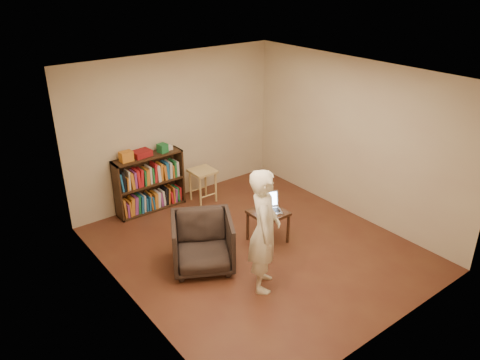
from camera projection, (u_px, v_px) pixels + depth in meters
floor at (257, 248)px, 7.03m from camera, size 4.50×4.50×0.00m
ceiling at (260, 75)px, 5.94m from camera, size 4.50×4.50×0.00m
wall_back at (175, 128)px, 8.10m from camera, size 4.00×0.00×4.00m
wall_left at (124, 211)px, 5.38m from camera, size 0.00×4.50×4.50m
wall_right at (353, 139)px, 7.59m from camera, size 0.00×4.50×4.50m
bookshelf at (150, 186)px, 7.99m from camera, size 1.20×0.30×1.00m
box_yellow at (126, 156)px, 7.49m from camera, size 0.21×0.15×0.16m
red_cloth at (142, 153)px, 7.69m from camera, size 0.33×0.26×0.10m
box_green at (163, 148)px, 7.86m from camera, size 0.17×0.17×0.15m
box_white at (169, 147)px, 7.99m from camera, size 0.10×0.10×0.07m
stool at (203, 176)px, 8.25m from camera, size 0.41×0.41×0.60m
armchair at (203, 243)px, 6.46m from camera, size 1.13×1.14×0.77m
side_table at (268, 217)px, 7.04m from camera, size 0.50×0.50×0.51m
laptop at (269, 206)px, 7.02m from camera, size 0.45×0.42×0.26m
person at (264, 231)px, 5.88m from camera, size 0.70×0.72×1.67m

